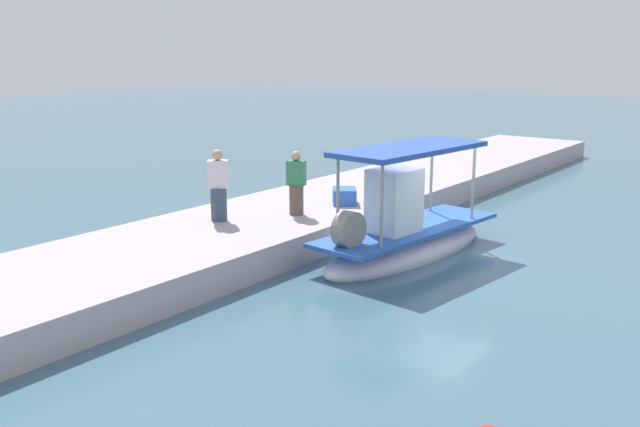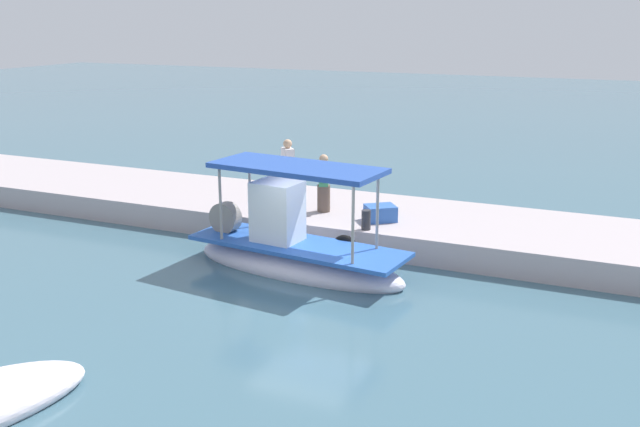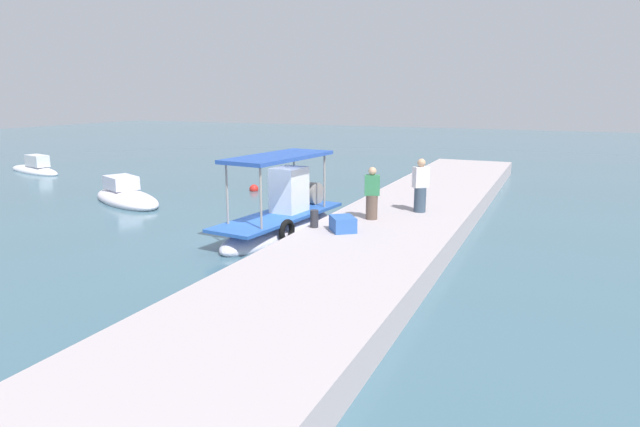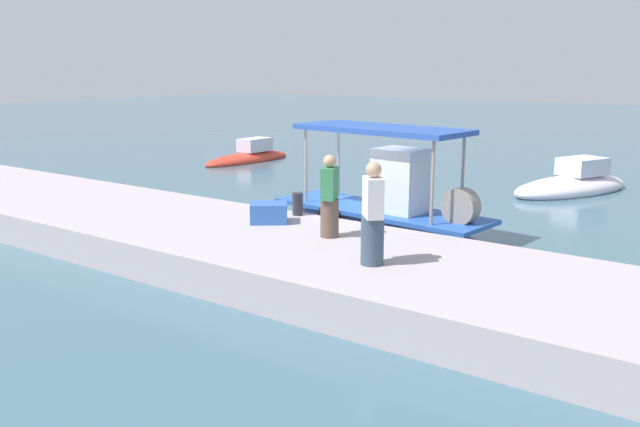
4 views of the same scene
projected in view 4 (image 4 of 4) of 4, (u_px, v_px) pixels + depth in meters
ground_plane at (370, 230)px, 16.70m from camera, size 120.00×120.00×0.00m
dock_quay at (267, 252)px, 13.48m from camera, size 36.00×4.13×0.70m
main_fishing_boat at (383, 217)px, 15.90m from camera, size 5.84×2.24×2.98m
fisherman_near_bollard at (373, 218)px, 11.27m from camera, size 0.55×0.55×1.76m
fisherman_by_crate at (330, 200)px, 13.11m from camera, size 0.47×0.52×1.63m
mooring_bollard at (298, 204)px, 15.12m from camera, size 0.24×0.24×0.51m
cargo_crate at (269, 213)px, 14.43m from camera, size 1.00×0.97×0.42m
moored_boat_mid at (572, 185)px, 21.61m from camera, size 3.53×5.13×1.34m
moored_boat_far at (249, 158)px, 28.60m from camera, size 1.63×4.75×1.19m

